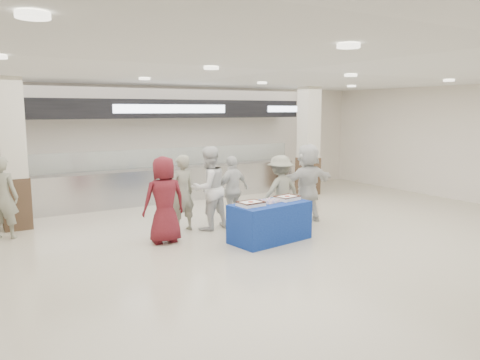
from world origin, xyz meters
TOP-DOWN VIEW (x-y plane):
  - ground at (0.00, 0.00)m, footprint 14.00×14.00m
  - serving_line at (0.00, 5.40)m, footprint 8.70×0.85m
  - column_left at (-4.00, 4.20)m, footprint 0.55×0.55m
  - column_right at (4.00, 4.20)m, footprint 0.55×0.55m
  - display_table at (0.06, 0.58)m, footprint 1.64×0.99m
  - sheet_cake_left at (-0.41, 0.54)m, footprint 0.48×0.39m
  - sheet_cake_right at (0.53, 0.66)m, footprint 0.50×0.42m
  - cupcake_tray at (0.09, 0.61)m, footprint 0.44×0.37m
  - civilian_maroon at (-1.72, 1.54)m, footprint 0.85×0.58m
  - soldier_a at (-1.06, 2.16)m, footprint 0.63×0.46m
  - chef_tall at (-0.52, 2.00)m, footprint 0.97×0.82m
  - chef_short at (0.15, 2.14)m, footprint 0.96×0.57m
  - soldier_b at (0.94, 1.44)m, footprint 1.02×0.61m
  - civilian_white at (1.70, 1.45)m, footprint 1.67×0.57m
  - soldier_bg at (-4.31, 3.46)m, footprint 0.71×0.63m

SIDE VIEW (x-z plane):
  - ground at x=0.00m, z-range 0.00..0.00m
  - display_table at x=0.06m, z-range 0.00..0.75m
  - chef_short at x=0.15m, z-range 0.00..1.53m
  - soldier_b at x=0.94m, z-range 0.00..1.55m
  - cupcake_tray at x=0.09m, z-range 0.75..0.81m
  - sheet_cake_right at x=0.53m, z-range 0.75..0.84m
  - sheet_cake_left at x=-0.41m, z-range 0.75..0.85m
  - soldier_a at x=-1.06m, z-range 0.00..1.61m
  - soldier_bg at x=-4.31m, z-range 0.00..1.64m
  - civilian_maroon at x=-1.72m, z-range 0.00..1.67m
  - chef_tall at x=-0.52m, z-range 0.00..1.77m
  - civilian_white at x=1.70m, z-range 0.00..1.78m
  - serving_line at x=0.00m, z-range -0.24..2.56m
  - column_left at x=-4.00m, z-range -0.07..3.13m
  - column_right at x=4.00m, z-range -0.07..3.13m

